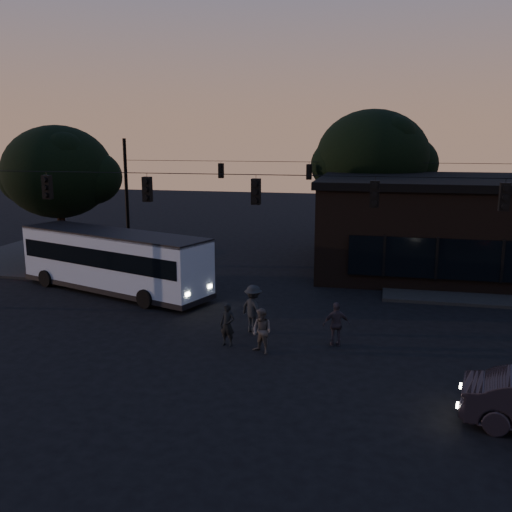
% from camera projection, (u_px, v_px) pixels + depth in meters
% --- Properties ---
extents(ground, '(120.00, 120.00, 0.00)m').
position_uv_depth(ground, '(230.00, 366.00, 19.36)').
color(ground, black).
rests_on(ground, ground).
extents(sidewalk_far_left, '(14.00, 10.00, 0.15)m').
position_uv_depth(sidewalk_far_left, '(73.00, 259.00, 35.69)').
color(sidewalk_far_left, black).
rests_on(sidewalk_far_left, ground).
extents(building, '(15.40, 10.41, 5.40)m').
position_uv_depth(building, '(458.00, 226.00, 32.14)').
color(building, black).
rests_on(building, ground).
extents(tree_behind, '(7.60, 7.60, 9.43)m').
position_uv_depth(tree_behind, '(372.00, 158.00, 38.24)').
color(tree_behind, black).
rests_on(tree_behind, ground).
extents(tree_left, '(6.40, 6.40, 8.30)m').
position_uv_depth(tree_left, '(58.00, 172.00, 33.60)').
color(tree_left, black).
rests_on(tree_left, ground).
extents(signal_rig_near, '(26.24, 0.30, 7.50)m').
position_uv_depth(signal_rig_near, '(256.00, 220.00, 22.26)').
color(signal_rig_near, black).
rests_on(signal_rig_near, ground).
extents(signal_rig_far, '(26.24, 0.30, 7.50)m').
position_uv_depth(signal_rig_far, '(309.00, 189.00, 37.59)').
color(signal_rig_far, black).
rests_on(signal_rig_far, ground).
extents(bus, '(11.02, 6.08, 3.05)m').
position_uv_depth(bus, '(113.00, 258.00, 28.23)').
color(bus, '#9CAEC6').
rests_on(bus, ground).
extents(pedestrian_a, '(0.65, 0.50, 1.61)m').
position_uv_depth(pedestrian_a, '(227.00, 325.00, 21.09)').
color(pedestrian_a, black).
rests_on(pedestrian_a, ground).
extents(pedestrian_b, '(1.00, 0.93, 1.65)m').
position_uv_depth(pedestrian_b, '(262.00, 331.00, 20.36)').
color(pedestrian_b, '#423E3C').
rests_on(pedestrian_b, ground).
extents(pedestrian_c, '(1.05, 0.65, 1.67)m').
position_uv_depth(pedestrian_c, '(336.00, 324.00, 21.07)').
color(pedestrian_c, '#2B252E').
rests_on(pedestrian_c, ground).
extents(pedestrian_d, '(1.43, 1.30, 1.92)m').
position_uv_depth(pedestrian_d, '(253.00, 309.00, 22.52)').
color(pedestrian_d, black).
rests_on(pedestrian_d, ground).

